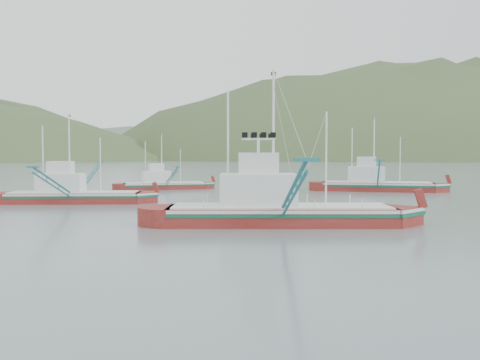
{
  "coord_description": "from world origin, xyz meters",
  "views": [
    {
      "loc": [
        -6.11,
        -35.9,
        5.35
      ],
      "look_at": [
        0.0,
        6.0,
        3.2
      ],
      "focal_mm": 40.0,
      "sensor_mm": 36.0,
      "label": 1
    }
  ],
  "objects": [
    {
      "name": "bg_boat_right",
      "position": [
        23.61,
        35.28,
        2.21
      ],
      "size": [
        15.51,
        26.24,
        11.07
      ],
      "rotation": [
        0.0,
        0.0,
        -0.38
      ],
      "color": "maroon",
      "rests_on": "ground"
    },
    {
      "name": "headland_right",
      "position": [
        240.0,
        430.0,
        0.0
      ],
      "size": [
        684.0,
        432.0,
        306.0
      ],
      "primitive_type": "ellipsoid",
      "color": "#3E522A",
      "rests_on": "ground"
    },
    {
      "name": "ridge_distant",
      "position": [
        30.0,
        560.0,
        0.0
      ],
      "size": [
        960.0,
        400.0,
        240.0
      ],
      "primitive_type": "ellipsoid",
      "color": "slate",
      "rests_on": "ground"
    },
    {
      "name": "bg_boat_far",
      "position": [
        -5.94,
        43.32,
        1.41
      ],
      "size": [
        12.25,
        21.42,
        8.73
      ],
      "rotation": [
        0.0,
        0.0,
        0.15
      ],
      "color": "maroon",
      "rests_on": "ground"
    },
    {
      "name": "ground",
      "position": [
        0.0,
        0.0,
        0.0
      ],
      "size": [
        1200.0,
        1200.0,
        0.0
      ],
      "primitive_type": "plane",
      "color": "slate",
      "rests_on": "ground"
    },
    {
      "name": "main_boat",
      "position": [
        2.36,
        2.84,
        2.02
      ],
      "size": [
        17.26,
        30.25,
        12.32
      ],
      "rotation": [
        0.0,
        0.0,
        -0.14
      ],
      "color": "maroon",
      "rests_on": "ground"
    },
    {
      "name": "bg_boat_left",
      "position": [
        -15.63,
        23.02,
        1.49
      ],
      "size": [
        14.28,
        25.22,
        10.24
      ],
      "rotation": [
        0.0,
        0.0,
        -0.11
      ],
      "color": "maroon",
      "rests_on": "ground"
    }
  ]
}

